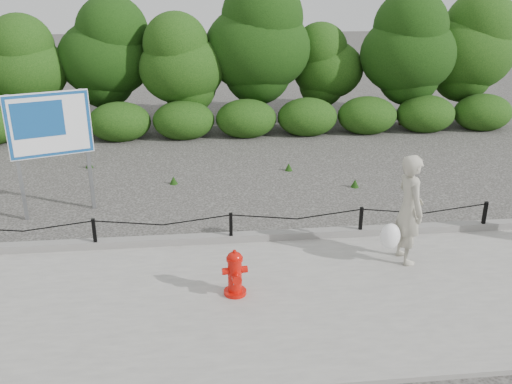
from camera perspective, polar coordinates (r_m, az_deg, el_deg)
The scene contains 8 objects.
ground at distance 10.35m, azimuth -2.62°, elevation -5.67°, with size 90.00×90.00×0.00m, color #2D2B28.
sidewalk at distance 8.60m, azimuth -1.74°, elevation -11.48°, with size 14.00×4.00×0.08m, color gray.
curb at distance 10.33m, azimuth -2.65°, elevation -4.81°, with size 14.00×0.22×0.14m, color slate.
chain_barrier at distance 10.15m, azimuth -2.66°, elevation -3.38°, with size 10.06×0.06×0.60m.
treeline at distance 18.33m, azimuth -1.99°, elevation 14.45°, with size 20.32×3.53×4.75m.
fire_hydrant at distance 8.53m, azimuth -2.23°, elevation -8.57°, with size 0.41×0.42×0.77m.
pedestrian at distance 9.62m, azimuth 15.71°, elevation -1.93°, with size 0.79×0.75×1.95m.
advertising_sign at distance 11.83m, azimuth -20.89°, elevation 6.09°, with size 1.57×0.65×2.64m.
Camera 1 is at (-0.52, -9.20, 4.71)m, focal length 38.00 mm.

